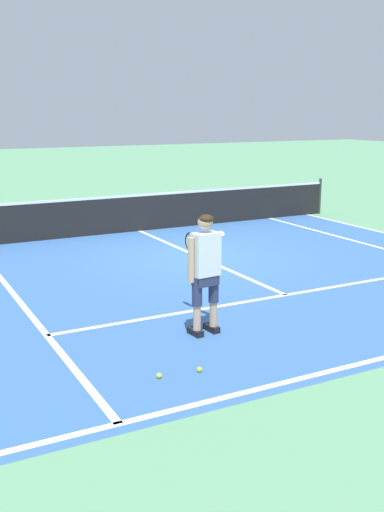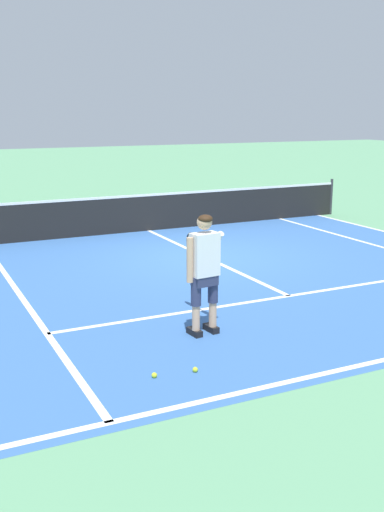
{
  "view_description": "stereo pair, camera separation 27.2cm",
  "coord_description": "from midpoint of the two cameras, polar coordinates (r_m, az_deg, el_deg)",
  "views": [
    {
      "loc": [
        -6.04,
        -11.21,
        3.08
      ],
      "look_at": [
        -2.12,
        -3.73,
        1.05
      ],
      "focal_mm": 42.61,
      "sensor_mm": 36.0,
      "label": 1
    },
    {
      "loc": [
        -5.8,
        -11.33,
        3.08
      ],
      "look_at": [
        -2.12,
        -3.73,
        1.05
      ],
      "focal_mm": 42.61,
      "sensor_mm": 36.0,
      "label": 2
    }
  ],
  "objects": [
    {
      "name": "line_singles_left",
      "position": [
        10.54,
        -16.66,
        -4.03
      ],
      "size": [
        0.1,
        9.19,
        0.01
      ],
      "primitive_type": "cube",
      "color": "white",
      "rests_on": "ground"
    },
    {
      "name": "tennis_ball_near_feet",
      "position": [
        7.31,
        -4.19,
        -11.15
      ],
      "size": [
        0.07,
        0.07,
        0.07
      ],
      "primitive_type": "sphere",
      "color": "#CCE02D",
      "rests_on": "ground"
    },
    {
      "name": "ground_plane",
      "position": [
        13.1,
        0.01,
        -0.07
      ],
      "size": [
        80.0,
        80.0,
        0.0
      ],
      "primitive_type": "plane",
      "color": "#609E70"
    },
    {
      "name": "court_inner_surface",
      "position": [
        11.95,
        3.02,
        -1.41
      ],
      "size": [
        10.98,
        9.59,
        0.0
      ],
      "primitive_type": "cube",
      "color": "#3866A8",
      "rests_on": "ground"
    },
    {
      "name": "tennis_net",
      "position": [
        15.88,
        -5.46,
        4.12
      ],
      "size": [
        11.96,
        0.08,
        1.07
      ],
      "color": "#333338",
      "rests_on": "ground"
    },
    {
      "name": "line_centre_service",
      "position": [
        13.13,
        -0.08,
        -0.02
      ],
      "size": [
        0.1,
        6.4,
        0.01
      ],
      "primitive_type": "cube",
      "color": "white",
      "rests_on": "ground"
    },
    {
      "name": "tennis_ball_by_baseline",
      "position": [
        7.45,
        -0.35,
        -10.61
      ],
      "size": [
        0.07,
        0.07,
        0.07
      ],
      "primitive_type": "sphere",
      "color": "#CCE02D",
      "rests_on": "ground"
    },
    {
      "name": "line_service",
      "position": [
        10.5,
        8.05,
        -3.64
      ],
      "size": [
        8.23,
        0.1,
        0.01
      ],
      "primitive_type": "cube",
      "color": "white",
      "rests_on": "ground"
    },
    {
      "name": "tennis_player",
      "position": [
        8.38,
        0.28,
        -0.93
      ],
      "size": [
        0.61,
        1.16,
        1.71
      ],
      "color": "black",
      "rests_on": "ground"
    }
  ]
}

